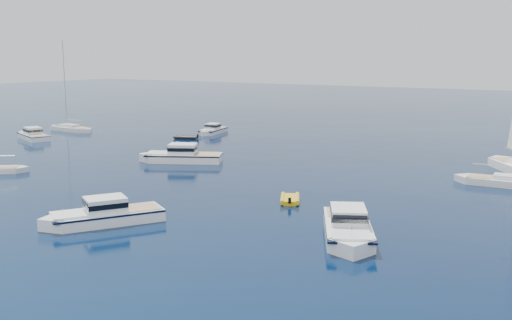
% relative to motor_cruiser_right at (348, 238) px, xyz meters
% --- Properties ---
extents(ground, '(400.00, 400.00, 0.00)m').
position_rel_motor_cruiser_right_xyz_m(ground, '(-12.32, -16.94, 0.00)').
color(ground, '#072547').
rests_on(ground, ground).
extents(motor_cruiser_right, '(7.40, 10.35, 2.64)m').
position_rel_motor_cruiser_right_xyz_m(motor_cruiser_right, '(0.00, 0.00, 0.00)').
color(motor_cruiser_right, white).
rests_on(motor_cruiser_right, ground).
extents(motor_cruiser_left, '(7.41, 9.65, 2.50)m').
position_rel_motor_cruiser_right_xyz_m(motor_cruiser_left, '(-16.50, -6.43, 0.00)').
color(motor_cruiser_left, white).
rests_on(motor_cruiser_left, ground).
extents(motor_cruiser_centre, '(10.52, 7.57, 2.69)m').
position_rel_motor_cruiser_right_xyz_m(motor_cruiser_centre, '(-27.95, 16.40, 0.00)').
color(motor_cruiser_centre, white).
rests_on(motor_cruiser_centre, ground).
extents(motor_cruiser_far_l, '(9.03, 5.48, 2.27)m').
position_rel_motor_cruiser_right_xyz_m(motor_cruiser_far_l, '(-58.24, 19.39, 0.00)').
color(motor_cruiser_far_l, white).
rests_on(motor_cruiser_far_l, ground).
extents(motor_cruiser_horizon, '(3.96, 8.02, 2.02)m').
position_rel_motor_cruiser_right_xyz_m(motor_cruiser_horizon, '(-39.81, 38.51, 0.00)').
color(motor_cruiser_horizon, white).
rests_on(motor_cruiser_horizon, ground).
extents(sailboat_centre, '(10.21, 3.20, 14.82)m').
position_rel_motor_cruiser_right_xyz_m(sailboat_centre, '(6.08, 22.91, 0.00)').
color(sailboat_centre, silver).
rests_on(sailboat_centre, ground).
extents(sailboat_far_l, '(10.35, 3.38, 14.97)m').
position_rel_motor_cruiser_right_xyz_m(sailboat_far_l, '(-60.99, 28.80, 0.00)').
color(sailboat_far_l, silver).
rests_on(sailboat_far_l, ground).
extents(tender_yellow, '(3.30, 3.92, 0.95)m').
position_rel_motor_cruiser_right_xyz_m(tender_yellow, '(-8.19, 6.66, 0.00)').
color(tender_yellow, '#E1B30D').
rests_on(tender_yellow, ground).
extents(tender_grey_far, '(4.07, 3.15, 0.95)m').
position_rel_motor_cruiser_right_xyz_m(tender_grey_far, '(-39.55, 31.62, 0.00)').
color(tender_grey_far, black).
rests_on(tender_grey_far, ground).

